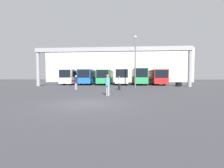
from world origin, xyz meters
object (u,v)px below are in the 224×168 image
at_px(bus_slot_0, 74,76).
at_px(bus_slot_2, 106,76).
at_px(pedestrian_near_right, 108,85).
at_px(pedestrian_mid_right, 76,82).
at_px(bus_slot_3, 122,76).
at_px(bus_slot_4, 139,76).
at_px(tire_stack, 179,84).
at_px(bus_slot_1, 90,76).
at_px(pedestrian_far_center, 119,83).
at_px(bus_slot_5, 155,76).
at_px(lamp_post, 135,59).

height_order(bus_slot_0, bus_slot_2, bus_slot_0).
xyz_separation_m(pedestrian_near_right, pedestrian_mid_right, (-4.63, 5.98, 0.01)).
relative_size(bus_slot_0, bus_slot_3, 0.91).
bearing_deg(bus_slot_4, tire_stack, -47.16).
xyz_separation_m(bus_slot_1, bus_slot_4, (10.84, -0.30, 0.10)).
xyz_separation_m(bus_slot_0, bus_slot_2, (7.23, 1.02, -0.05)).
height_order(bus_slot_2, pedestrian_far_center, bus_slot_2).
distance_m(pedestrian_far_center, tire_stack, 12.81).
xyz_separation_m(bus_slot_5, pedestrian_mid_right, (-12.84, -15.13, -0.80)).
bearing_deg(bus_slot_4, bus_slot_3, 171.14).
height_order(pedestrian_near_right, pedestrian_far_center, pedestrian_near_right).
relative_size(bus_slot_0, pedestrian_near_right, 5.89).
distance_m(pedestrian_far_center, lamp_post, 6.16).
distance_m(bus_slot_0, pedestrian_near_right, 22.87).
bearing_deg(bus_slot_0, pedestrian_far_center, -54.07).
height_order(bus_slot_2, lamp_post, lamp_post).
bearing_deg(bus_slot_4, bus_slot_5, 8.16).
bearing_deg(bus_slot_4, pedestrian_far_center, -104.53).
distance_m(bus_slot_1, tire_stack, 18.36).
bearing_deg(bus_slot_3, bus_slot_2, 172.43).
xyz_separation_m(bus_slot_0, pedestrian_far_center, (10.65, -14.70, -0.91)).
height_order(bus_slot_4, lamp_post, lamp_post).
bearing_deg(lamp_post, bus_slot_1, 132.00).
height_order(bus_slot_1, pedestrian_mid_right, bus_slot_1).
distance_m(bus_slot_3, bus_slot_5, 7.23).
bearing_deg(bus_slot_0, lamp_post, -37.89).
height_order(bus_slot_1, pedestrian_far_center, bus_slot_1).
relative_size(pedestrian_mid_right, tire_stack, 1.72).
xyz_separation_m(pedestrian_mid_right, lamp_post, (7.69, 4.57, 3.29)).
relative_size(bus_slot_5, pedestrian_near_right, 6.46).
height_order(pedestrian_far_center, pedestrian_mid_right, pedestrian_mid_right).
distance_m(bus_slot_0, bus_slot_1, 3.63).
bearing_deg(lamp_post, bus_slot_2, 117.21).
distance_m(bus_slot_1, bus_slot_5, 14.46).
bearing_deg(bus_slot_3, bus_slot_1, -177.94).
xyz_separation_m(bus_slot_2, bus_slot_4, (7.23, -1.04, 0.14)).
bearing_deg(bus_slot_3, tire_stack, -36.34).
bearing_deg(pedestrian_near_right, lamp_post, -67.52).
relative_size(bus_slot_1, pedestrian_far_center, 6.55).
xyz_separation_m(pedestrian_mid_right, tire_stack, (15.34, 8.02, -0.59)).
bearing_deg(bus_slot_4, bus_slot_1, 178.40).
bearing_deg(pedestrian_far_center, bus_slot_3, 136.86).
bearing_deg(bus_slot_5, bus_slot_4, -171.84).
relative_size(bus_slot_3, bus_slot_5, 1.01).
relative_size(bus_slot_3, bus_slot_4, 1.11).
bearing_deg(pedestrian_mid_right, bus_slot_2, 15.09).
relative_size(tire_stack, lamp_post, 0.13).
xyz_separation_m(pedestrian_far_center, pedestrian_mid_right, (-5.42, 0.06, 0.06)).
bearing_deg(pedestrian_far_center, bus_slot_0, 173.51).
relative_size(pedestrian_near_right, tire_stack, 1.70).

